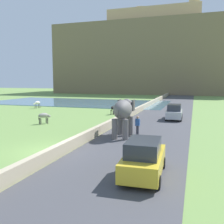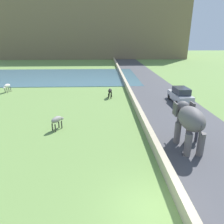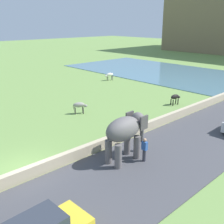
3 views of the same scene
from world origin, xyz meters
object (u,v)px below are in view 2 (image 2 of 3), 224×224
at_px(elephant, 189,120).
at_px(cow_black, 110,91).
at_px(cow_white, 7,86).
at_px(cow_grey, 57,120).
at_px(person_beside_elephant, 197,131).
at_px(car_silver, 180,95).

xyz_separation_m(elephant, cow_black, (-4.86, 12.58, -1.20)).
distance_m(cow_black, cow_white, 14.38).
height_order(cow_grey, cow_white, same).
bearing_deg(elephant, cow_white, 139.96).
xyz_separation_m(elephant, person_beside_elephant, (0.99, 0.71, -1.16)).
xyz_separation_m(person_beside_elephant, cow_white, (-19.85, 15.14, -0.04)).
distance_m(cow_grey, cow_white, 15.66).
bearing_deg(cow_grey, cow_black, 63.54).
height_order(car_silver, cow_black, car_silver).
distance_m(cow_grey, cow_black, 10.33).
bearing_deg(person_beside_elephant, cow_black, 116.25).
relative_size(elephant, car_silver, 0.86).
xyz_separation_m(cow_black, cow_white, (-14.00, 3.27, 0.00)).
bearing_deg(car_silver, person_beside_elephant, -102.83).
relative_size(elephant, cow_black, 2.47).
height_order(cow_grey, cow_black, same).
distance_m(elephant, car_silver, 10.77).
height_order(person_beside_elephant, car_silver, car_silver).
distance_m(car_silver, cow_black, 8.35).
relative_size(cow_black, cow_white, 0.99).
height_order(person_beside_elephant, cow_black, person_beside_elephant).
height_order(car_silver, cow_grey, car_silver).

